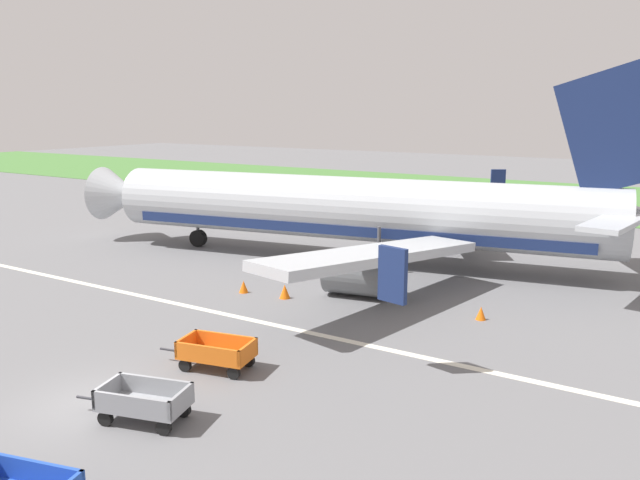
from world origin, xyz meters
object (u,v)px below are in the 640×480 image
at_px(airplane, 366,211).
at_px(traffic_cone_mid_apron, 481,313).
at_px(traffic_cone_by_carts, 244,287).
at_px(baggage_cart_second_in_row, 144,402).
at_px(baggage_cart_third_in_row, 216,353).
at_px(traffic_cone_near_plane, 285,291).

xyz_separation_m(airplane, traffic_cone_mid_apron, (9.13, -6.67, -2.77)).
height_order(airplane, traffic_cone_by_carts, airplane).
bearing_deg(baggage_cart_second_in_row, airplane, 100.16).
bearing_deg(airplane, baggage_cart_third_in_row, -79.85).
bearing_deg(baggage_cart_third_in_row, traffic_cone_near_plane, 109.10).
bearing_deg(baggage_cart_third_in_row, traffic_cone_mid_apron, 58.52).
distance_m(baggage_cart_third_in_row, traffic_cone_by_carts, 9.37).
xyz_separation_m(airplane, traffic_cone_near_plane, (0.17, -8.54, -2.72)).
relative_size(baggage_cart_third_in_row, traffic_cone_by_carts, 6.00).
distance_m(baggage_cart_second_in_row, traffic_cone_by_carts, 13.19).
bearing_deg(airplane, baggage_cart_second_in_row, -79.84).
relative_size(airplane, traffic_cone_by_carts, 62.14).
relative_size(baggage_cart_second_in_row, traffic_cone_by_carts, 5.99).
bearing_deg(baggage_cart_second_in_row, traffic_cone_by_carts, 116.14).
bearing_deg(traffic_cone_mid_apron, baggage_cart_third_in_row, -121.48).
bearing_deg(baggage_cart_second_in_row, traffic_cone_near_plane, 106.26).
distance_m(baggage_cart_third_in_row, traffic_cone_near_plane, 8.63).
relative_size(baggage_cart_second_in_row, traffic_cone_mid_apron, 6.27).
distance_m(traffic_cone_near_plane, traffic_cone_by_carts, 2.29).
bearing_deg(traffic_cone_mid_apron, traffic_cone_by_carts, -169.08).
bearing_deg(traffic_cone_by_carts, baggage_cart_third_in_row, -57.05).
height_order(traffic_cone_near_plane, traffic_cone_mid_apron, traffic_cone_near_plane).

